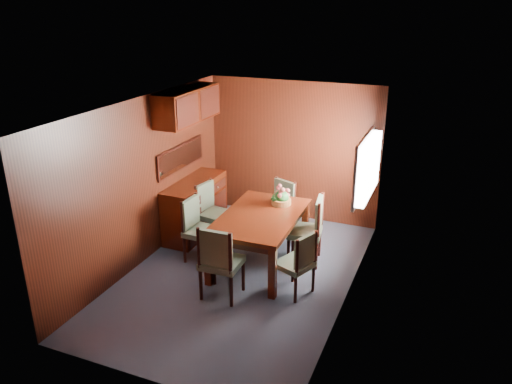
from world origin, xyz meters
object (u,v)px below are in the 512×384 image
at_px(sideboard, 195,207).
at_px(dining_table, 260,222).
at_px(chair_right_near, 299,260).
at_px(chair_left_near, 197,225).
at_px(chair_head, 219,259).
at_px(flower_centerpiece, 281,195).

relative_size(sideboard, dining_table, 0.82).
distance_m(dining_table, chair_right_near, 0.95).
xyz_separation_m(chair_left_near, chair_head, (0.77, -0.84, 0.04)).
bearing_deg(dining_table, chair_head, -99.83).
bearing_deg(flower_centerpiece, chair_left_near, -148.26).
xyz_separation_m(sideboard, chair_left_near, (0.47, -0.78, 0.09)).
relative_size(sideboard, chair_right_near, 1.56).
height_order(chair_head, flower_centerpiece, flower_centerpiece).
relative_size(chair_right_near, chair_head, 0.87).
distance_m(dining_table, chair_left_near, 0.95).
bearing_deg(chair_left_near, sideboard, -147.01).
bearing_deg(chair_right_near, flower_centerpiece, 52.31).
xyz_separation_m(chair_left_near, flower_centerpiece, (1.07, 0.66, 0.40)).
xyz_separation_m(chair_head, flower_centerpiece, (0.29, 1.50, 0.36)).
distance_m(chair_left_near, chair_right_near, 1.72).
distance_m(dining_table, chair_head, 1.04).
xyz_separation_m(chair_left_near, chair_right_near, (1.68, -0.37, -0.04)).
bearing_deg(chair_right_near, chair_left_near, 99.22).
height_order(chair_left_near, flower_centerpiece, flower_centerpiece).
bearing_deg(chair_left_near, chair_head, 44.53).
bearing_deg(sideboard, dining_table, -23.22).
distance_m(sideboard, chair_left_near, 0.91).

